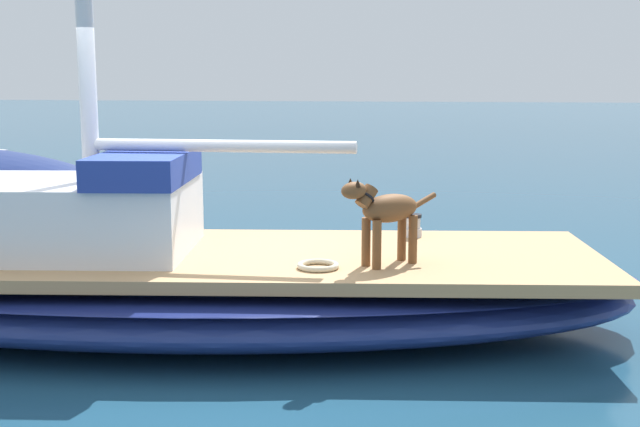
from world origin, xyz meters
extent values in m
plane|color=navy|center=(0.00, 0.00, 0.00)|extent=(120.00, 120.00, 0.00)
ellipsoid|color=navy|center=(0.00, 0.00, 0.28)|extent=(3.25, 7.43, 0.56)
ellipsoid|color=navy|center=(0.00, 0.00, 0.46)|extent=(3.27, 7.46, 0.08)
cube|color=tan|center=(0.00, 0.00, 0.61)|extent=(2.74, 6.80, 0.10)
cylinder|color=silver|center=(-0.10, -0.21, 1.56)|extent=(0.10, 2.20, 0.10)
cube|color=silver|center=(-0.13, 1.19, 0.96)|extent=(1.63, 2.34, 0.60)
cube|color=navy|center=(-0.13, 0.42, 1.38)|extent=(1.40, 0.84, 0.24)
ellipsoid|color=brown|center=(-0.25, -1.58, 1.11)|extent=(0.52, 0.53, 0.22)
cylinder|color=brown|center=(-0.42, -1.49, 0.85)|extent=(0.07, 0.07, 0.38)
cylinder|color=brown|center=(-0.32, -1.40, 0.85)|extent=(0.07, 0.07, 0.38)
cylinder|color=brown|center=(-0.17, -1.76, 0.85)|extent=(0.07, 0.07, 0.38)
cylinder|color=brown|center=(-0.07, -1.67, 0.85)|extent=(0.07, 0.07, 0.38)
cylinder|color=brown|center=(-0.41, -1.41, 1.22)|extent=(0.21, 0.21, 0.19)
ellipsoid|color=brown|center=(-0.49, -1.32, 1.27)|extent=(0.25, 0.25, 0.13)
cone|color=black|center=(-0.52, -1.35, 1.33)|extent=(0.05, 0.05, 0.06)
cone|color=black|center=(-0.46, -1.29, 1.33)|extent=(0.05, 0.05, 0.06)
torus|color=black|center=(-0.41, -1.41, 1.22)|extent=(0.18, 0.18, 0.10)
cylinder|color=brown|center=(0.00, -1.84, 1.14)|extent=(0.18, 0.19, 0.12)
cylinder|color=#B7B7BC|center=(0.91, -1.73, 0.70)|extent=(0.16, 0.16, 0.08)
cylinder|color=#B7B7BC|center=(0.91, -1.73, 0.79)|extent=(0.13, 0.13, 0.10)
cylinder|color=black|center=(0.91, -1.73, 0.86)|extent=(0.15, 0.15, 0.03)
torus|color=beige|center=(-0.45, -1.05, 0.68)|extent=(0.32, 0.32, 0.04)
cube|color=maroon|center=(4.36, 4.10, 0.67)|extent=(1.64, 2.07, 0.36)
camera|label=1|loc=(-6.61, -1.91, 2.13)|focal=46.74mm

